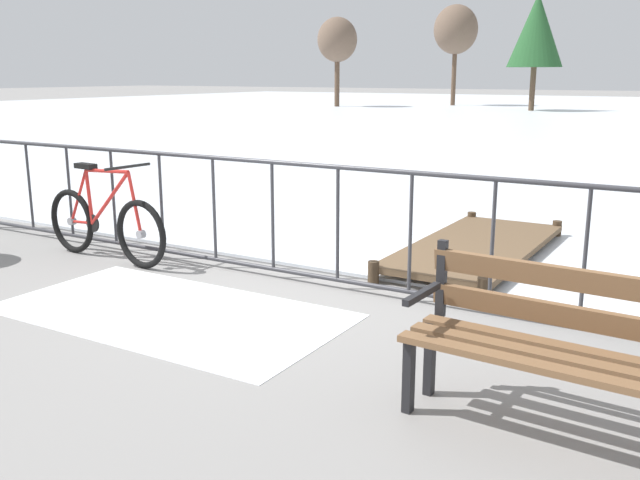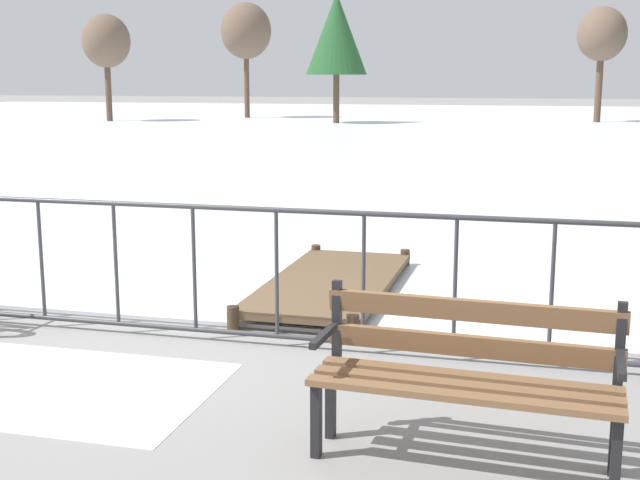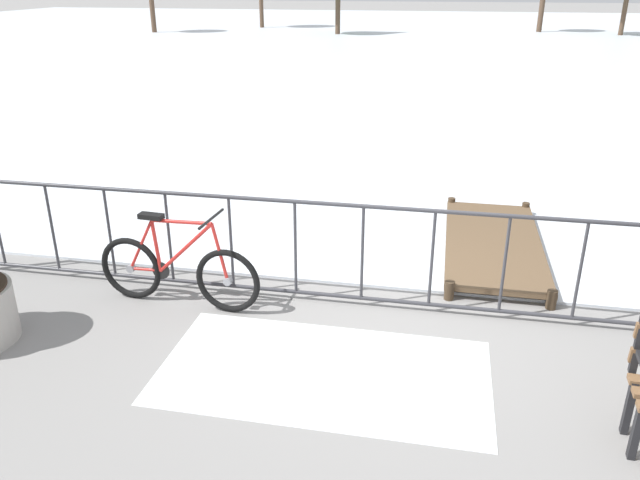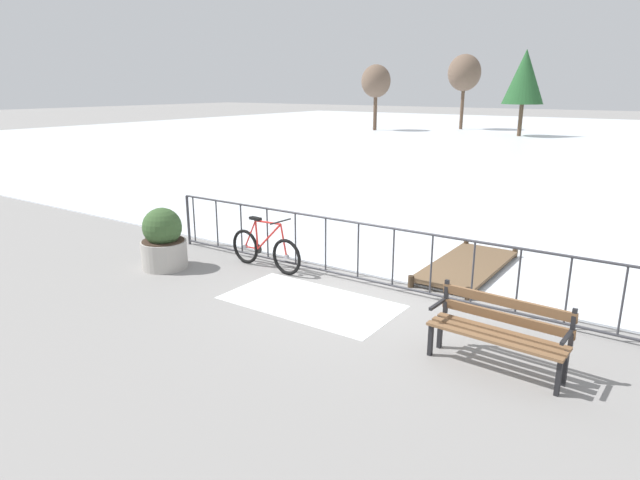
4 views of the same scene
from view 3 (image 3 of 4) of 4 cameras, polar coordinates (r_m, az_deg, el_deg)
The scene contains 6 objects.
ground_plane at distance 6.28m, azimuth 6.76°, elevation -6.18°, with size 160.00×160.00×0.00m, color gray.
frozen_pond at distance 34.02m, azimuth 11.25°, elevation 17.43°, with size 80.00×56.00×0.03m, color silver.
snow_patch at distance 5.32m, azimuth 0.34°, elevation -11.88°, with size 2.73×1.45×0.01m, color white.
railing_fence at distance 6.03m, azimuth 7.00°, elevation -1.53°, with size 9.06×0.06×1.07m.
bicycle_near_railing at distance 6.30m, azimuth -12.83°, elevation -2.78°, with size 1.71×0.52×0.97m.
wooden_dock at distance 7.70m, azimuth 15.48°, elevation -0.24°, with size 1.10×2.71×0.20m.
Camera 3 is at (0.35, -5.48, 3.04)m, focal length 35.14 mm.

